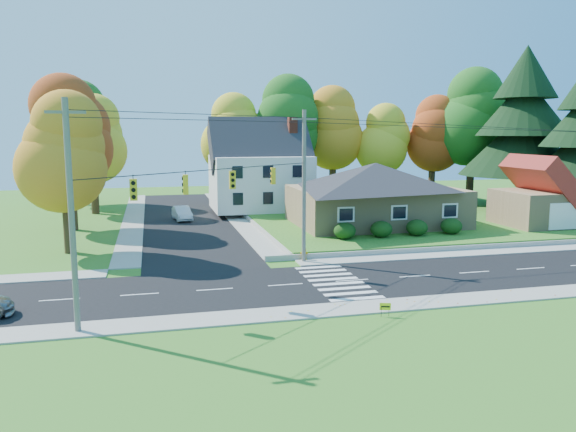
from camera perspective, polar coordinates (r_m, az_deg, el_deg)
name	(u,v)px	position (r m, az deg, el deg)	size (l,w,h in m)	color
ground	(352,281)	(33.13, 6.53, -6.54)	(120.00, 120.00, 0.00)	#3D7923
road_main	(352,280)	(33.13, 6.53, -6.53)	(90.00, 8.00, 0.02)	black
road_cross	(185,219)	(56.72, -10.39, -0.28)	(8.00, 44.00, 0.02)	black
sidewalk_north	(326,261)	(37.71, 3.89, -4.58)	(90.00, 2.00, 0.08)	#9C9A90
sidewalk_south	(387,306)	(28.68, 10.03, -8.95)	(90.00, 2.00, 0.08)	#9C9A90
lawn	(402,216)	(57.04, 11.49, -0.02)	(30.00, 30.00, 0.50)	#3D7923
ranch_house	(375,193)	(50.11, 8.84, 2.35)	(14.60, 10.60, 5.40)	tan
colonial_house	(261,170)	(59.19, -2.81, 4.67)	(10.40, 8.40, 9.60)	silver
garage	(542,198)	(53.82, 24.43, 1.66)	(7.30, 6.30, 4.60)	tan
hedge_row	(399,228)	(44.58, 11.24, -1.24)	(10.70, 1.70, 1.27)	#163A10
traffic_infrastructure	(343,191)	(33.40, 5.63, 2.58)	(38.10, 10.66, 10.00)	#666059
tree_lot_0	(233,134)	(64.63, -5.66, 8.27)	(6.72, 6.72, 12.51)	#3F2A19
tree_lot_1	(286,123)	(64.79, -0.21, 9.47)	(7.84, 7.84, 14.60)	#3F2A19
tree_lot_2	(333,129)	(67.39, 4.61, 8.85)	(7.28, 7.28, 13.56)	#3F2A19
tree_lot_3	(383,140)	(68.60, 9.67, 7.66)	(6.16, 6.16, 11.47)	#3F2A19
tree_lot_4	(433,134)	(70.31, 14.54, 8.06)	(6.72, 6.72, 12.51)	#3F2A19
tree_lot_5	(473,117)	(70.59, 18.28, 9.50)	(8.40, 8.40, 15.64)	#3F2A19
conifer_east_a	(523,124)	(64.51, 22.80, 8.61)	(12.80, 12.80, 16.96)	#3F2A19
tree_west_0	(64,153)	(42.39, -21.76, 6.00)	(6.16, 6.16, 11.47)	#3F2A19
tree_west_1	(68,133)	(52.41, -21.44, 7.83)	(7.28, 7.28, 13.56)	#3F2A19
tree_west_2	(92,139)	(62.24, -19.29, 7.36)	(6.72, 6.72, 12.51)	#3F2A19
tree_west_3	(80,127)	(70.40, -20.37, 8.46)	(7.84, 7.84, 14.60)	#3F2A19
white_car	(182,213)	(55.82, -10.71, 0.27)	(1.42, 4.07, 1.34)	silver
fire_hydrant	(304,254)	(37.88, 1.65, -3.89)	(0.52, 0.40, 0.91)	#DA9A01
yard_sign	(385,307)	(27.03, 9.85, -9.08)	(0.51, 0.20, 0.66)	black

